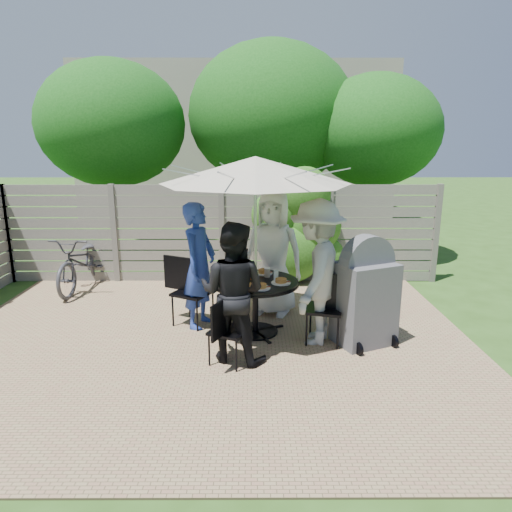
{
  "coord_description": "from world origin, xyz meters",
  "views": [
    {
      "loc": [
        0.61,
        -5.35,
        2.58
      ],
      "look_at": [
        0.63,
        0.76,
        1.06
      ],
      "focal_mm": 32.0,
      "sensor_mm": 36.0,
      "label": 1
    }
  ],
  "objects_px": {
    "person_back": "(273,254)",
    "bicycle": "(83,261)",
    "person_front": "(233,293)",
    "plate_extra": "(261,287)",
    "person_right": "(316,273)",
    "coffee_cup": "(267,273)",
    "chair_back": "(275,292)",
    "plate_left": "(231,277)",
    "umbrella": "(255,170)",
    "plate_front": "(246,287)",
    "bbq_grill": "(365,296)",
    "chair_left": "(192,305)",
    "syrup_jug": "(252,274)",
    "glass_right": "(276,275)",
    "chair_right": "(325,322)",
    "plate_back": "(263,272)",
    "plate_right": "(281,281)",
    "glass_front": "(257,282)",
    "person_left": "(199,266)",
    "glass_left": "(235,276)",
    "patio_table": "(255,297)"
  },
  "relations": [
    {
      "from": "plate_back",
      "to": "plate_front",
      "type": "bearing_deg",
      "value": -108.83
    },
    {
      "from": "chair_left",
      "to": "syrup_jug",
      "type": "bearing_deg",
      "value": 10.98
    },
    {
      "from": "person_back",
      "to": "person_front",
      "type": "distance_m",
      "value": 1.66
    },
    {
      "from": "person_back",
      "to": "bicycle",
      "type": "height_order",
      "value": "person_back"
    },
    {
      "from": "plate_back",
      "to": "plate_right",
      "type": "bearing_deg",
      "value": -63.83
    },
    {
      "from": "person_left",
      "to": "plate_front",
      "type": "xyz_separation_m",
      "value": [
        0.67,
        -0.61,
        -0.11
      ]
    },
    {
      "from": "chair_right",
      "to": "person_back",
      "type": "bearing_deg",
      "value": -45.32
    },
    {
      "from": "person_back",
      "to": "person_left",
      "type": "distance_m",
      "value": 1.17
    },
    {
      "from": "glass_right",
      "to": "person_back",
      "type": "bearing_deg",
      "value": 90.87
    },
    {
      "from": "plate_extra",
      "to": "plate_back",
      "type": "bearing_deg",
      "value": 86.42
    },
    {
      "from": "plate_back",
      "to": "coffee_cup",
      "type": "xyz_separation_m",
      "value": [
        0.05,
        -0.16,
        0.04
      ]
    },
    {
      "from": "syrup_jug",
      "to": "person_front",
      "type": "bearing_deg",
      "value": -104.93
    },
    {
      "from": "person_back",
      "to": "coffee_cup",
      "type": "xyz_separation_m",
      "value": [
        -0.1,
        -0.61,
        -0.12
      ]
    },
    {
      "from": "glass_front",
      "to": "bicycle",
      "type": "relative_size",
      "value": 0.07
    },
    {
      "from": "person_right",
      "to": "coffee_cup",
      "type": "bearing_deg",
      "value": -106.77
    },
    {
      "from": "person_front",
      "to": "plate_front",
      "type": "relative_size",
      "value": 6.57
    },
    {
      "from": "chair_right",
      "to": "glass_right",
      "type": "distance_m",
      "value": 0.9
    },
    {
      "from": "coffee_cup",
      "to": "person_right",
      "type": "bearing_deg",
      "value": -35.6
    },
    {
      "from": "chair_back",
      "to": "plate_left",
      "type": "relative_size",
      "value": 3.8
    },
    {
      "from": "plate_back",
      "to": "plate_left",
      "type": "relative_size",
      "value": 1.0
    },
    {
      "from": "person_back",
      "to": "syrup_jug",
      "type": "xyz_separation_m",
      "value": [
        -0.31,
        -0.72,
        -0.1
      ]
    },
    {
      "from": "chair_right",
      "to": "plate_back",
      "type": "bearing_deg",
      "value": -25.07
    },
    {
      "from": "glass_right",
      "to": "person_right",
      "type": "bearing_deg",
      "value": -29.25
    },
    {
      "from": "bicycle",
      "to": "bbq_grill",
      "type": "xyz_separation_m",
      "value": [
        4.51,
        -2.37,
        0.16
      ]
    },
    {
      "from": "person_back",
      "to": "plate_extra",
      "type": "bearing_deg",
      "value": -80.95
    },
    {
      "from": "person_right",
      "to": "plate_left",
      "type": "relative_size",
      "value": 7.32
    },
    {
      "from": "person_right",
      "to": "glass_left",
      "type": "height_order",
      "value": "person_right"
    },
    {
      "from": "plate_front",
      "to": "plate_extra",
      "type": "distance_m",
      "value": 0.19
    },
    {
      "from": "chair_right",
      "to": "person_right",
      "type": "distance_m",
      "value": 0.68
    },
    {
      "from": "plate_left",
      "to": "glass_front",
      "type": "height_order",
      "value": "glass_front"
    },
    {
      "from": "patio_table",
      "to": "plate_extra",
      "type": "height_order",
      "value": "plate_extra"
    },
    {
      "from": "syrup_jug",
      "to": "bicycle",
      "type": "relative_size",
      "value": 0.08
    },
    {
      "from": "person_back",
      "to": "syrup_jug",
      "type": "relative_size",
      "value": 11.85
    },
    {
      "from": "coffee_cup",
      "to": "chair_left",
      "type": "bearing_deg",
      "value": 172.7
    },
    {
      "from": "chair_back",
      "to": "plate_left",
      "type": "bearing_deg",
      "value": -17.11
    },
    {
      "from": "plate_right",
      "to": "syrup_jug",
      "type": "distance_m",
      "value": 0.43
    },
    {
      "from": "plate_right",
      "to": "syrup_jug",
      "type": "height_order",
      "value": "syrup_jug"
    },
    {
      "from": "coffee_cup",
      "to": "bicycle",
      "type": "height_order",
      "value": "bicycle"
    },
    {
      "from": "umbrella",
      "to": "bbq_grill",
      "type": "height_order",
      "value": "umbrella"
    },
    {
      "from": "person_back",
      "to": "coffee_cup",
      "type": "bearing_deg",
      "value": -80.69
    },
    {
      "from": "coffee_cup",
      "to": "bbq_grill",
      "type": "height_order",
      "value": "bbq_grill"
    },
    {
      "from": "person_front",
      "to": "plate_extra",
      "type": "xyz_separation_m",
      "value": [
        0.34,
        0.44,
        -0.07
      ]
    },
    {
      "from": "umbrella",
      "to": "glass_front",
      "type": "xyz_separation_m",
      "value": [
        0.02,
        -0.28,
        -1.4
      ]
    },
    {
      "from": "chair_back",
      "to": "bicycle",
      "type": "xyz_separation_m",
      "value": [
        -3.41,
        1.13,
        0.2
      ]
    },
    {
      "from": "person_right",
      "to": "plate_right",
      "type": "xyz_separation_m",
      "value": [
        -0.44,
        0.15,
        -0.16
      ]
    },
    {
      "from": "person_back",
      "to": "person_right",
      "type": "height_order",
      "value": "person_right"
    },
    {
      "from": "chair_right",
      "to": "coffee_cup",
      "type": "relative_size",
      "value": 7.96
    },
    {
      "from": "plate_back",
      "to": "glass_right",
      "type": "relative_size",
      "value": 1.86
    },
    {
      "from": "umbrella",
      "to": "person_front",
      "type": "xyz_separation_m",
      "value": [
        -0.27,
        -0.79,
        -1.38
      ]
    },
    {
      "from": "chair_left",
      "to": "plate_left",
      "type": "distance_m",
      "value": 0.78
    }
  ]
}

